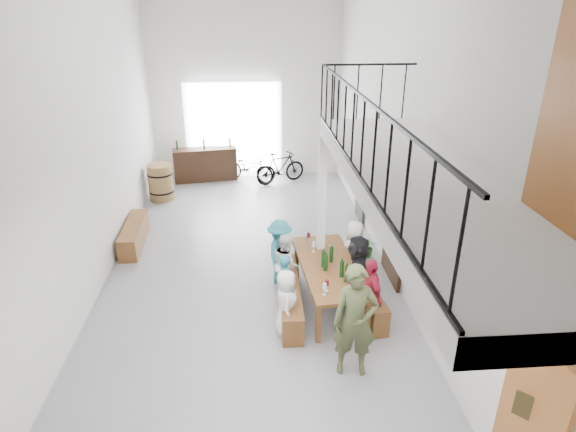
{
  "coord_description": "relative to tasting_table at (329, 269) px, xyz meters",
  "views": [
    {
      "loc": [
        0.11,
        -8.13,
        4.87
      ],
      "look_at": [
        0.71,
        -0.5,
        1.46
      ],
      "focal_mm": 30.0,
      "sensor_mm": 36.0,
      "label": 1
    }
  ],
  "objects": [
    {
      "name": "floor",
      "position": [
        -1.37,
        1.1,
        -0.71
      ],
      "size": [
        12.0,
        12.0,
        0.0
      ],
      "primitive_type": "plane",
      "color": "gray",
      "rests_on": "ground"
    },
    {
      "name": "room_walls",
      "position": [
        -1.37,
        1.1,
        2.85
      ],
      "size": [
        12.0,
        12.0,
        12.0
      ],
      "color": "white",
      "rests_on": "ground"
    },
    {
      "name": "gateway_portal",
      "position": [
        -1.77,
        7.04,
        0.69
      ],
      "size": [
        2.8,
        0.08,
        2.8
      ],
      "primitive_type": "cube",
      "color": "white",
      "rests_on": "ground"
    },
    {
      "name": "right_wall_decor",
      "position": [
        1.33,
        -0.77,
        1.04
      ],
      "size": [
        0.07,
        8.28,
        5.07
      ],
      "color": "brown",
      "rests_on": "ground"
    },
    {
      "name": "balcony",
      "position": [
        0.61,
        -2.03,
        2.26
      ],
      "size": [
        1.52,
        5.62,
        4.0
      ],
      "color": "silver",
      "rests_on": "ground"
    },
    {
      "name": "tasting_table",
      "position": [
        0.0,
        0.0,
        0.0
      ],
      "size": [
        1.11,
        2.34,
        0.79
      ],
      "rotation": [
        0.0,
        0.0,
        0.08
      ],
      "color": "brown",
      "rests_on": "ground"
    },
    {
      "name": "bench_inner",
      "position": [
        -0.69,
        -0.06,
        -0.46
      ],
      "size": [
        0.38,
        2.13,
        0.49
      ],
      "primitive_type": "cube",
      "rotation": [
        0.0,
        0.0,
        -0.02
      ],
      "color": "brown",
      "rests_on": "ground"
    },
    {
      "name": "bench_wall",
      "position": [
        0.56,
        0.04,
        -0.46
      ],
      "size": [
        0.53,
        2.14,
        0.49
      ],
      "primitive_type": "cube",
      "rotation": [
        0.0,
        0.0,
        0.12
      ],
      "color": "brown",
      "rests_on": "ground"
    },
    {
      "name": "tableware",
      "position": [
        -0.03,
        -0.05,
        0.22
      ],
      "size": [
        0.52,
        1.85,
        0.35
      ],
      "color": "black",
      "rests_on": "tasting_table"
    },
    {
      "name": "side_bench",
      "position": [
        -3.87,
        2.6,
        -0.46
      ],
      "size": [
        0.42,
        1.73,
        0.48
      ],
      "primitive_type": "cube",
      "rotation": [
        0.0,
        0.0,
        0.03
      ],
      "color": "brown",
      "rests_on": "ground"
    },
    {
      "name": "oak_barrel",
      "position": [
        -3.7,
        5.26,
        -0.22
      ],
      "size": [
        0.66,
        0.66,
        0.97
      ],
      "color": "olive",
      "rests_on": "ground"
    },
    {
      "name": "serving_counter",
      "position": [
        -2.64,
        6.75,
        -0.22
      ],
      "size": [
        1.88,
        0.77,
        0.97
      ],
      "primitive_type": "cube",
      "rotation": [
        0.0,
        0.0,
        0.15
      ],
      "color": "#321D13",
      "rests_on": "ground"
    },
    {
      "name": "counter_bottles",
      "position": [
        -2.64,
        6.75,
        0.4
      ],
      "size": [
        1.57,
        0.29,
        0.28
      ],
      "color": "black",
      "rests_on": "serving_counter"
    },
    {
      "name": "guest_left_a",
      "position": [
        -0.79,
        -0.73,
        -0.14
      ],
      "size": [
        0.39,
        0.57,
        1.13
      ],
      "primitive_type": "imported",
      "rotation": [
        0.0,
        0.0,
        1.51
      ],
      "color": "white",
      "rests_on": "ground"
    },
    {
      "name": "guest_left_b",
      "position": [
        -0.75,
        -0.09,
        -0.18
      ],
      "size": [
        0.37,
        0.45,
        1.06
      ],
      "primitive_type": "imported",
      "rotation": [
        0.0,
        0.0,
        1.91
      ],
      "color": "teal",
      "rests_on": "ground"
    },
    {
      "name": "guest_left_c",
      "position": [
        -0.7,
        0.46,
        -0.12
      ],
      "size": [
        0.56,
        0.66,
        1.18
      ],
      "primitive_type": "imported",
      "rotation": [
        0.0,
        0.0,
        1.8
      ],
      "color": "white",
      "rests_on": "ground"
    },
    {
      "name": "guest_left_d",
      "position": [
        -0.8,
        0.82,
        -0.07
      ],
      "size": [
        0.68,
        0.92,
        1.27
      ],
      "primitive_type": "imported",
      "rotation": [
        0.0,
        0.0,
        1.29
      ],
      "color": "teal",
      "rests_on": "ground"
    },
    {
      "name": "guest_right_a",
      "position": [
        0.56,
        -0.61,
        -0.1
      ],
      "size": [
        0.44,
        0.75,
        1.21
      ],
      "primitive_type": "imported",
      "rotation": [
        0.0,
        0.0,
        -1.36
      ],
      "color": "#A71C34",
      "rests_on": "ground"
    },
    {
      "name": "guest_right_b",
      "position": [
        0.5,
        0.06,
        -0.06
      ],
      "size": [
        0.52,
        1.23,
        1.28
      ],
      "primitive_type": "imported",
      "rotation": [
        0.0,
        0.0,
        -1.69
      ],
      "color": "black",
      "rests_on": "ground"
    },
    {
      "name": "guest_right_c",
      "position": [
        0.58,
        0.75,
        -0.09
      ],
      "size": [
        0.6,
        0.71,
        1.23
      ],
      "primitive_type": "imported",
      "rotation": [
        0.0,
        0.0,
        -1.97
      ],
      "color": "white",
      "rests_on": "ground"
    },
    {
      "name": "host_standing",
      "position": [
        0.09,
        -1.67,
        0.15
      ],
      "size": [
        0.66,
        0.47,
        1.7
      ],
      "primitive_type": "imported",
      "rotation": [
        0.0,
        0.0,
        -0.11
      ],
      "color": "#414929",
      "rests_on": "ground"
    },
    {
      "name": "potted_plant",
      "position": [
        1.08,
        1.66,
        -0.48
      ],
      "size": [
        0.51,
        0.48,
        0.45
      ],
      "primitive_type": "imported",
      "rotation": [
        0.0,
        0.0,
        -0.41
      ],
      "color": "#1E4E1E",
      "rests_on": "ground"
    },
    {
      "name": "bicycle_near",
      "position": [
        -1.35,
        6.54,
        -0.28
      ],
      "size": [
        1.68,
        1.28,
        0.85
      ],
      "primitive_type": "imported",
      "rotation": [
        0.0,
        0.0,
        1.05
      ],
      "color": "black",
      "rests_on": "ground"
    },
    {
      "name": "bicycle_far",
      "position": [
        -0.43,
        6.31,
        -0.24
      ],
      "size": [
        1.58,
        1.0,
        0.92
      ],
      "primitive_type": "imported",
      "rotation": [
        0.0,
        0.0,
        1.98
      ],
      "color": "black",
      "rests_on": "ground"
    }
  ]
}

